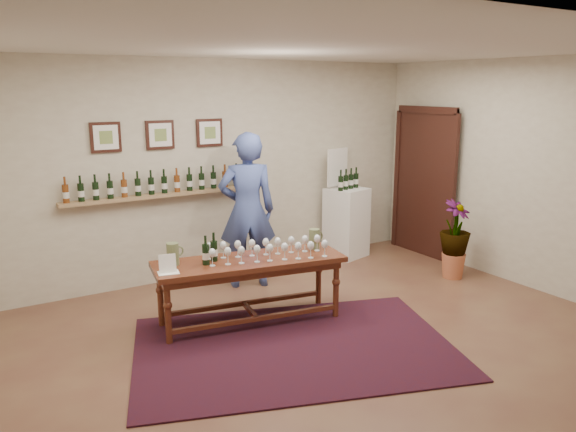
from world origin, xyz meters
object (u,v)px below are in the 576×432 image
tasting_table (250,269)px  potted_plant (455,239)px  person (247,211)px  display_pedestal (346,222)px

tasting_table → potted_plant: 2.94m
person → tasting_table: bearing=82.3°
display_pedestal → potted_plant: (0.60, -1.53, 0.01)m
potted_plant → person: person is taller
person → display_pedestal: bearing=-149.5°
tasting_table → display_pedestal: size_ratio=2.03×
tasting_table → potted_plant: size_ratio=2.31×
tasting_table → person: 1.21m
tasting_table → person: (0.51, 1.03, 0.37)m
display_pedestal → potted_plant: size_ratio=1.14×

